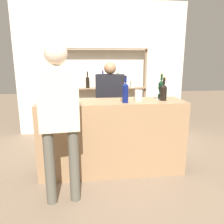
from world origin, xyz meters
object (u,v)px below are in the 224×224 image
Objects in this scene: cork_jar at (139,96)px; customer_left at (59,112)px; counter_bottle_3 at (67,92)px; server_behind_counter at (110,100)px; counter_bottle_4 at (164,92)px; counter_bottle_2 at (161,89)px; ice_bucket at (65,95)px; wine_glass at (158,92)px; counter_bottle_1 at (125,92)px; counter_bottle_0 at (56,94)px.

cork_jar is 1.20m from customer_left.
counter_bottle_3 is 0.98m from server_behind_counter.
counter_bottle_4 reaches higher than cork_jar.
counter_bottle_2 is 1.39m from ice_bucket.
cork_jar is (-0.30, -0.09, -0.04)m from wine_glass.
cork_jar is (0.98, -0.15, -0.05)m from counter_bottle_3.
counter_bottle_1 is at bearing -62.46° from customer_left.
customer_left is 1.13× the size of server_behind_counter.
counter_bottle_1 is 0.23× the size of server_behind_counter.
counter_bottle_1 is (0.89, 0.01, 0.01)m from counter_bottle_0.
customer_left is (-1.39, -0.82, -0.12)m from counter_bottle_2.
customer_left is at bearing -90.29° from ice_bucket.
wine_glass is at bearing 57.32° from server_behind_counter.
counter_bottle_0 is 1.51m from counter_bottle_2.
customer_left reaches higher than ice_bucket.
wine_glass is 0.74× the size of ice_bucket.
counter_bottle_4 is at bearing -2.09° from cork_jar.
counter_bottle_3 is 0.16m from ice_bucket.
counter_bottle_4 reaches higher than counter_bottle_3.
ice_bucket is (-1.38, -0.18, -0.04)m from counter_bottle_2.
counter_bottle_4 is at bearing 11.02° from counter_bottle_1.
counter_bottle_4 is at bearing -70.73° from customer_left.
ice_bucket is 1.00m from cork_jar.
counter_bottle_2 is at bearing 49.75° from wine_glass.
wine_glass is at bearing 8.75° from counter_bottle_0.
ice_bucket reaches higher than wine_glass.
counter_bottle_1 reaches higher than counter_bottle_3.
counter_bottle_0 reaches higher than counter_bottle_4.
counter_bottle_2 is at bearing 0.97° from counter_bottle_3.
server_behind_counter is (0.79, 0.94, -0.27)m from counter_bottle_0.
counter_bottle_1 is at bearing 0.44° from counter_bottle_0.
counter_bottle_3 reaches higher than cork_jar.
counter_bottle_2 is 2.45× the size of cork_jar.
customer_left is (-1.36, -0.63, -0.10)m from counter_bottle_4.
counter_bottle_3 reaches higher than ice_bucket.
counter_bottle_0 is at bearing -171.25° from wine_glass.
counter_bottle_3 is 2.15× the size of cork_jar.
counter_bottle_3 is (-1.36, -0.02, -0.02)m from counter_bottle_2.
cork_jar is at bearing 37.90° from server_behind_counter.
server_behind_counter is (0.69, 0.81, -0.24)m from ice_bucket.
counter_bottle_0 is at bearing -112.54° from counter_bottle_3.
cork_jar is (1.00, 0.00, -0.03)m from ice_bucket.
counter_bottle_2 is 1.61m from customer_left.
wine_glass is 0.98m from server_behind_counter.
counter_bottle_3 is at bearing 160.56° from counter_bottle_1.
server_behind_counter is at bearing 130.39° from wine_glass.
wine_glass is at bearing 15.94° from cork_jar.
counter_bottle_2 is 0.23× the size of server_behind_counter.
wine_glass is 0.10× the size of server_behind_counter.
counter_bottle_2 reaches higher than wine_glass.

